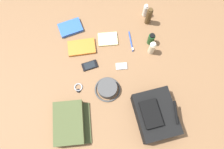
{
  "coord_description": "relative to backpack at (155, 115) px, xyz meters",
  "views": [
    {
      "loc": [
        0.49,
        -0.03,
        1.55
      ],
      "look_at": [
        0.0,
        0.0,
        0.04
      ],
      "focal_mm": 35.13,
      "sensor_mm": 36.0,
      "label": 1
    }
  ],
  "objects": [
    {
      "name": "toothpaste_tube",
      "position": [
        -0.82,
        0.02,
        -0.01
      ],
      "size": [
        0.04,
        0.04,
        0.13
      ],
      "color": "white",
      "rests_on": "ground_plane"
    },
    {
      "name": "media_player",
      "position": [
        -0.38,
        -0.2,
        -0.06
      ],
      "size": [
        0.05,
        0.09,
        0.01
      ],
      "color": "#B7B7BC",
      "rests_on": "ground_plane"
    },
    {
      "name": "paperback_novel",
      "position": [
        -0.73,
        -0.58,
        -0.06
      ],
      "size": [
        0.17,
        0.21,
        0.03
      ],
      "color": "blue",
      "rests_on": "ground_plane"
    },
    {
      "name": "toiletry_pouch",
      "position": [
        0.02,
        -0.58,
        -0.03
      ],
      "size": [
        0.3,
        0.25,
        0.08
      ],
      "color": "#47512D",
      "rests_on": "ground_plane"
    },
    {
      "name": "lotion_bottle",
      "position": [
        -0.49,
        0.03,
        -0.0
      ],
      "size": [
        0.05,
        0.05,
        0.14
      ],
      "color": "beige",
      "rests_on": "ground_plane"
    },
    {
      "name": "bucket_hat",
      "position": [
        -0.21,
        -0.31,
        -0.04
      ],
      "size": [
        0.19,
        0.19,
        0.07
      ],
      "color": "#464646",
      "rests_on": "ground_plane"
    },
    {
      "name": "travel_guidebook",
      "position": [
        -0.55,
        -0.5,
        -0.06
      ],
      "size": [
        0.14,
        0.22,
        0.02
      ],
      "color": "orange",
      "rests_on": "ground_plane"
    },
    {
      "name": "shampoo_bottle",
      "position": [
        -0.57,
        0.04,
        -0.01
      ],
      "size": [
        0.05,
        0.05,
        0.12
      ],
      "color": "#19471E",
      "rests_on": "ground_plane"
    },
    {
      "name": "toothbrush",
      "position": [
        -0.58,
        -0.11,
        -0.06
      ],
      "size": [
        0.17,
        0.03,
        0.02
      ],
      "color": "blue",
      "rests_on": "ground_plane"
    },
    {
      "name": "cologne_bottle",
      "position": [
        -0.75,
        0.03,
        0.02
      ],
      "size": [
        0.05,
        0.05,
        0.17
      ],
      "color": "#473319",
      "rests_on": "ground_plane"
    },
    {
      "name": "backpack",
      "position": [
        0.0,
        0.0,
        0.0
      ],
      "size": [
        0.37,
        0.31,
        0.16
      ],
      "color": "black",
      "rests_on": "ground_plane"
    },
    {
      "name": "notepad",
      "position": [
        -0.61,
        -0.29,
        -0.06
      ],
      "size": [
        0.12,
        0.15,
        0.02
      ],
      "primitive_type": "cube",
      "rotation": [
        0.0,
        0.0,
        0.04
      ],
      "color": "beige",
      "rests_on": "ground_plane"
    },
    {
      "name": "cell_phone",
      "position": [
        -0.4,
        -0.44,
        -0.06
      ],
      "size": [
        0.09,
        0.13,
        0.01
      ],
      "color": "black",
      "rests_on": "ground_plane"
    },
    {
      "name": "wristwatch",
      "position": [
        -0.23,
        -0.52,
        -0.06
      ],
      "size": [
        0.07,
        0.06,
        0.01
      ],
      "color": "#99999E",
      "rests_on": "ground_plane"
    },
    {
      "name": "ground_plane",
      "position": [
        -0.31,
        -0.27,
        -0.08
      ],
      "size": [
        2.64,
        2.02,
        0.02
      ],
      "primitive_type": "cube",
      "color": "brown",
      "rests_on": "ground"
    }
  ]
}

